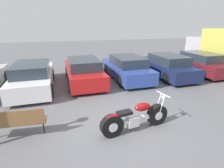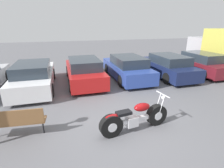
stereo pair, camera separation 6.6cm
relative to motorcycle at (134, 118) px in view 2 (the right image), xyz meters
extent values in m
plane|color=slate|center=(-0.19, 0.32, -0.41)|extent=(60.00, 60.00, 0.00)
cylinder|color=black|center=(0.80, 0.11, -0.07)|extent=(0.70, 0.29, 0.68)
cylinder|color=silver|center=(0.80, 0.11, -0.07)|extent=(0.30, 0.26, 0.27)
cylinder|color=black|center=(-0.75, -0.11, -0.07)|extent=(0.70, 0.29, 0.68)
cylinder|color=silver|center=(-0.75, -0.11, -0.07)|extent=(0.30, 0.26, 0.27)
cube|color=silver|center=(0.03, 0.00, -0.05)|extent=(1.20, 0.27, 0.12)
cube|color=silver|center=(-0.08, -0.01, -0.09)|extent=(0.37, 0.28, 0.30)
ellipsoid|color=maroon|center=(0.24, 0.03, 0.31)|extent=(0.55, 0.35, 0.24)
cube|color=black|center=(-0.36, -0.05, 0.25)|extent=(0.47, 0.30, 0.09)
ellipsoid|color=maroon|center=(-0.70, -0.10, 0.18)|extent=(0.50, 0.26, 0.20)
cylinder|color=silver|center=(0.91, 0.03, 0.26)|extent=(0.22, 0.07, 0.67)
cylinder|color=silver|center=(0.88, 0.21, 0.26)|extent=(0.22, 0.07, 0.67)
cylinder|color=silver|center=(0.98, 0.13, 0.59)|extent=(0.12, 0.62, 0.03)
sphere|color=silver|center=(1.02, 0.14, 0.47)|extent=(0.15, 0.15, 0.15)
cylinder|color=silver|center=(-0.31, 0.09, -0.19)|extent=(1.20, 0.24, 0.08)
cylinder|color=black|center=(-4.99, 6.42, -0.10)|extent=(0.20, 0.61, 0.61)
cube|color=white|center=(-3.30, 4.78, 0.09)|extent=(1.73, 4.50, 0.68)
cube|color=#28333D|center=(-3.30, 4.51, 0.67)|extent=(1.52, 2.34, 0.49)
cylinder|color=black|center=(-4.10, 6.18, -0.10)|extent=(0.20, 0.61, 0.61)
cylinder|color=black|center=(-2.49, 6.18, -0.10)|extent=(0.20, 0.61, 0.61)
cylinder|color=black|center=(-4.10, 3.39, -0.10)|extent=(0.20, 0.61, 0.61)
cylinder|color=black|center=(-2.49, 3.39, -0.10)|extent=(0.20, 0.61, 0.61)
cube|color=red|center=(-0.80, 5.16, 0.09)|extent=(1.73, 4.50, 0.68)
cube|color=#28333D|center=(-0.80, 4.89, 0.67)|extent=(1.52, 2.34, 0.49)
cylinder|color=black|center=(-1.60, 6.55, -0.10)|extent=(0.20, 0.61, 0.61)
cylinder|color=black|center=(0.00, 6.55, -0.10)|extent=(0.20, 0.61, 0.61)
cylinder|color=black|center=(-1.60, 3.76, -0.10)|extent=(0.20, 0.61, 0.61)
cylinder|color=black|center=(0.00, 3.76, -0.10)|extent=(0.20, 0.61, 0.61)
cube|color=#2D479E|center=(1.70, 5.17, 0.09)|extent=(1.73, 4.50, 0.68)
cube|color=#28333D|center=(1.70, 4.90, 0.67)|extent=(1.52, 2.34, 0.49)
cylinder|color=black|center=(0.89, 6.56, -0.10)|extent=(0.20, 0.61, 0.61)
cylinder|color=black|center=(2.50, 6.56, -0.10)|extent=(0.20, 0.61, 0.61)
cylinder|color=black|center=(0.89, 3.77, -0.10)|extent=(0.20, 0.61, 0.61)
cylinder|color=black|center=(2.50, 3.77, -0.10)|extent=(0.20, 0.61, 0.61)
cube|color=#19234C|center=(4.19, 4.92, 0.09)|extent=(1.73, 4.50, 0.68)
cube|color=#28333D|center=(4.19, 4.65, 0.67)|extent=(1.52, 2.34, 0.49)
cylinder|color=black|center=(3.39, 6.31, -0.10)|extent=(0.20, 0.61, 0.61)
cylinder|color=black|center=(5.00, 6.31, -0.10)|extent=(0.20, 0.61, 0.61)
cylinder|color=black|center=(3.39, 3.52, -0.10)|extent=(0.20, 0.61, 0.61)
cylinder|color=black|center=(5.00, 3.52, -0.10)|extent=(0.20, 0.61, 0.61)
cube|color=maroon|center=(6.69, 5.04, 0.09)|extent=(1.73, 4.50, 0.68)
cube|color=#28333D|center=(6.69, 4.77, 0.67)|extent=(1.52, 2.34, 0.49)
cylinder|color=black|center=(5.88, 6.43, -0.10)|extent=(0.20, 0.61, 0.61)
cylinder|color=black|center=(7.49, 6.43, -0.10)|extent=(0.20, 0.61, 0.61)
cylinder|color=black|center=(5.88, 3.64, -0.10)|extent=(0.20, 0.61, 0.61)
cube|color=#B2B2B7|center=(9.34, 7.55, 0.86)|extent=(2.11, 1.66, 1.58)
cylinder|color=black|center=(8.32, 7.55, 0.05)|extent=(0.24, 0.92, 0.92)
cylinder|color=black|center=(10.36, 7.55, 0.05)|extent=(0.24, 0.92, 0.92)
cube|color=brown|center=(-3.32, 0.66, 0.04)|extent=(1.65, 0.54, 0.05)
cube|color=brown|center=(-3.33, 0.49, 0.26)|extent=(1.61, 0.18, 0.44)
cylinder|color=black|center=(-2.61, 0.60, -0.18)|extent=(0.04, 0.04, 0.45)
camera|label=1|loc=(-1.97, -4.18, 2.64)|focal=28.00mm
camera|label=2|loc=(-1.91, -4.20, 2.64)|focal=28.00mm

